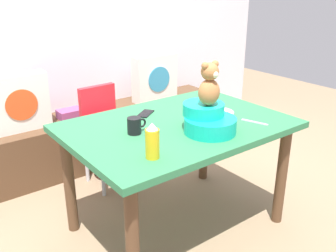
{
  "coord_description": "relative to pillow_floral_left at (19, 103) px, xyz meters",
  "views": [
    {
      "loc": [
        -1.35,
        -1.68,
        1.57
      ],
      "look_at": [
        0.0,
        0.1,
        0.69
      ],
      "focal_mm": 40.42,
      "sensor_mm": 36.0,
      "label": 1
    }
  ],
  "objects": [
    {
      "name": "dining_table",
      "position": [
        0.6,
        -1.2,
        -0.04
      ],
      "size": [
        1.34,
        0.94,
        0.74
      ],
      "color": "#2D7247",
      "rests_on": "ground_plane"
    },
    {
      "name": "ketchup_bottle",
      "position": [
        0.2,
        -1.5,
        0.15
      ],
      "size": [
        0.07,
        0.07,
        0.18
      ],
      "color": "gold",
      "rests_on": "dining_table"
    },
    {
      "name": "ground_plane",
      "position": [
        0.6,
        -1.2,
        -0.68
      ],
      "size": [
        8.0,
        8.0,
        0.0
      ],
      "primitive_type": "plane",
      "color": "#8C7256"
    },
    {
      "name": "dinner_plate_near",
      "position": [
        0.92,
        -1.22,
        0.07
      ],
      "size": [
        0.2,
        0.2,
        0.01
      ],
      "primitive_type": "cylinder",
      "color": "white",
      "rests_on": "dining_table"
    },
    {
      "name": "pillow_floral_right",
      "position": [
        1.27,
        0.0,
        0.0
      ],
      "size": [
        0.44,
        0.15,
        0.44
      ],
      "color": "white",
      "rests_on": "window_bench"
    },
    {
      "name": "infant_seat_teal",
      "position": [
        0.65,
        -1.41,
        0.13
      ],
      "size": [
        0.3,
        0.33,
        0.16
      ],
      "color": "#12B9A2",
      "rests_on": "dining_table"
    },
    {
      "name": "teddy_bear",
      "position": [
        0.65,
        -1.41,
        0.34
      ],
      "size": [
        0.13,
        0.12,
        0.25
      ],
      "color": "#B0713F",
      "rests_on": "infant_seat_teal"
    },
    {
      "name": "pillow_floral_left",
      "position": [
        0.0,
        0.0,
        0.0
      ],
      "size": [
        0.44,
        0.15,
        0.44
      ],
      "color": "white",
      "rests_on": "window_bench"
    },
    {
      "name": "coffee_mug",
      "position": [
        0.3,
        -1.18,
        0.11
      ],
      "size": [
        0.12,
        0.08,
        0.09
      ],
      "color": "black",
      "rests_on": "dining_table"
    },
    {
      "name": "book_stack",
      "position": [
        0.41,
        0.02,
        -0.18
      ],
      "size": [
        0.2,
        0.14,
        0.07
      ],
      "primitive_type": "cube",
      "color": "#8C4275",
      "rests_on": "window_bench"
    },
    {
      "name": "table_fork",
      "position": [
        0.98,
        -1.48,
        0.06
      ],
      "size": [
        0.07,
        0.17,
        0.01
      ],
      "primitive_type": "cube",
      "rotation": [
        0.0,
        0.0,
        0.32
      ],
      "color": "silver",
      "rests_on": "dining_table"
    },
    {
      "name": "highchair",
      "position": [
        0.52,
        -0.42,
        -0.16
      ],
      "size": [
        0.34,
        0.46,
        0.79
      ],
      "color": "red",
      "rests_on": "ground_plane"
    },
    {
      "name": "back_wall",
      "position": [
        0.6,
        0.29,
        0.62
      ],
      "size": [
        4.4,
        0.1,
        2.6
      ],
      "primitive_type": "cube",
      "color": "silver",
      "rests_on": "ground_plane"
    },
    {
      "name": "window_bench",
      "position": [
        0.6,
        0.02,
        -0.45
      ],
      "size": [
        2.6,
        0.44,
        0.46
      ],
      "primitive_type": "cube",
      "color": "brown",
      "rests_on": "ground_plane"
    },
    {
      "name": "cell_phone",
      "position": [
        0.53,
        -0.94,
        0.06
      ],
      "size": [
        0.16,
        0.14,
        0.01
      ],
      "primitive_type": "cube",
      "rotation": [
        0.0,
        0.0,
        2.18
      ],
      "color": "black",
      "rests_on": "dining_table"
    }
  ]
}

